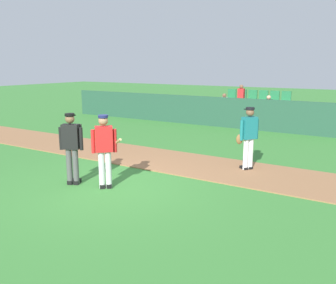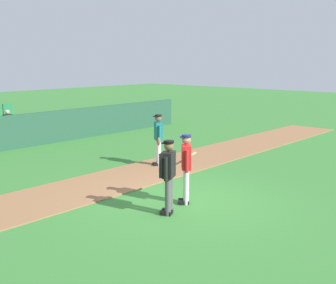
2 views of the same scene
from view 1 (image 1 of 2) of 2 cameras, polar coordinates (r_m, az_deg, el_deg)
ground_plane at (r=8.92m, az=-9.20°, el=-6.91°), size 80.00×80.00×0.00m
infield_dirt_path at (r=11.03m, az=0.03°, el=-2.95°), size 28.00×2.32×0.03m
dugout_fence at (r=16.77m, az=11.89°, el=4.39°), size 20.00×0.16×1.39m
stadium_bleachers at (r=18.16m, az=13.38°, el=4.27°), size 3.90×2.10×1.90m
batter_red_jersey at (r=8.54m, az=-10.01°, el=-1.04°), size 0.72×0.68×1.76m
umpire_home_plate at (r=9.00m, az=-15.01°, el=-0.39°), size 0.54×0.43×1.76m
runner_teal_jersey at (r=10.10m, az=12.60°, el=0.86°), size 0.51×0.56×1.76m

